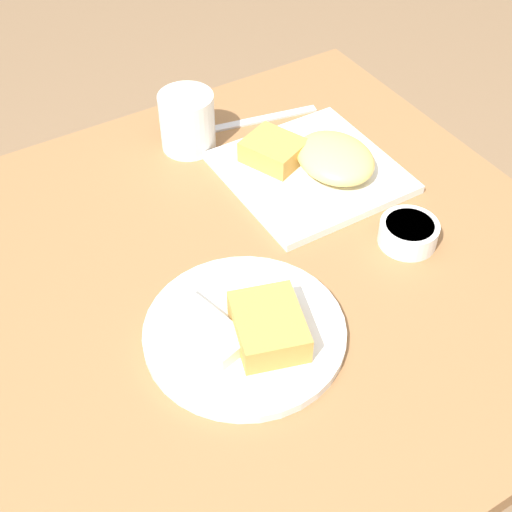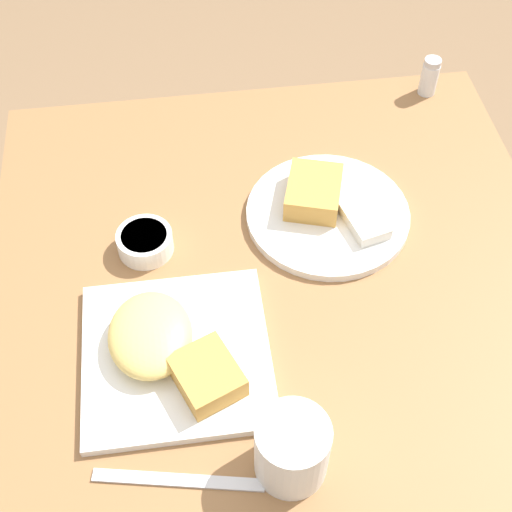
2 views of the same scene
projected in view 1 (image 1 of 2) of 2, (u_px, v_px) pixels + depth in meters
ground_plane at (262, 499)px, 1.53m from camera, size 8.00×8.00×0.00m
dining_table at (265, 304)px, 1.08m from camera, size 0.87×0.87×0.73m
plate_square_near at (315, 164)px, 1.13m from camera, size 0.25×0.25×0.06m
plate_oval_far at (247, 331)px, 0.90m from camera, size 0.26×0.26×0.05m
sauce_ramekin at (408, 233)px, 1.02m from camera, size 0.09×0.09×0.03m
butter_knife at (259, 120)px, 1.25m from camera, size 0.06×0.21×0.00m
coffee_mug at (187, 121)px, 1.17m from camera, size 0.09×0.09×0.10m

